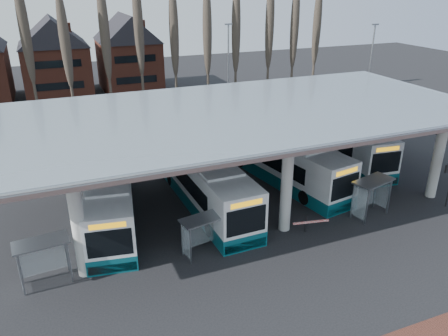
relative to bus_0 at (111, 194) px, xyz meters
name	(u,v)px	position (x,y,z in m)	size (l,w,h in m)	color
ground	(305,250)	(9.65, -8.09, -1.63)	(140.00, 140.00, 0.00)	black
station_canopy	(249,118)	(9.65, -0.09, 4.05)	(32.00, 16.00, 6.34)	silver
poplar_row	(156,33)	(9.65, 24.91, 7.14)	(45.10, 1.10, 14.50)	#473D33
townhouse_row	(14,53)	(-6.10, 35.91, 4.31)	(36.80, 10.30, 12.25)	brown
lamp_post_b	(228,70)	(15.65, 17.91, 3.70)	(0.80, 0.16, 10.17)	slate
lamp_post_c	(369,71)	(29.65, 11.91, 3.70)	(0.80, 0.16, 10.17)	slate
bus_0	(111,194)	(0.00, 0.00, 0.00)	(4.60, 12.73, 3.46)	white
bus_1	(204,180)	(6.21, -0.37, 0.07)	(3.15, 13.08, 3.62)	white
bus_2	(282,159)	(13.09, 1.07, 0.05)	(4.92, 13.16, 3.58)	white
bus_3	(340,138)	(20.18, 3.37, 0.06)	(4.17, 13.11, 3.58)	white
shelter_0	(42,252)	(-4.23, -5.52, 0.16)	(2.77, 1.57, 2.46)	gray
shelter_1	(202,227)	(4.06, -6.08, 0.04)	(2.66, 1.66, 2.30)	gray
shelter_2	(371,189)	(15.66, -6.09, 0.24)	(3.04, 2.05, 2.58)	gray
info_sign_1	(444,132)	(27.21, -0.98, 1.05)	(2.12, 0.58, 3.20)	black
barrier	(310,222)	(10.71, -6.79, -0.76)	(2.24, 0.82, 1.13)	black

